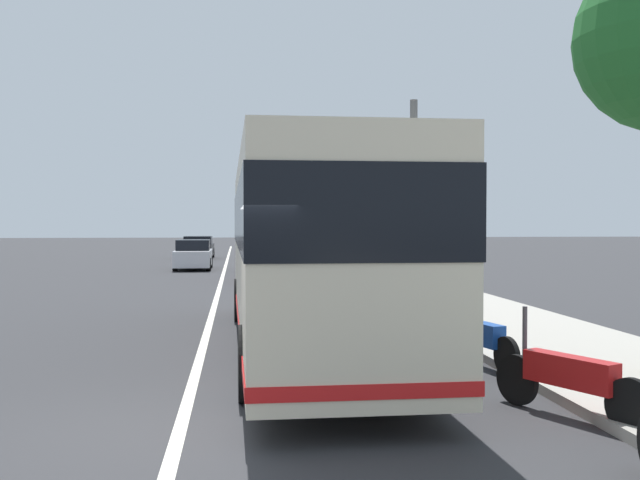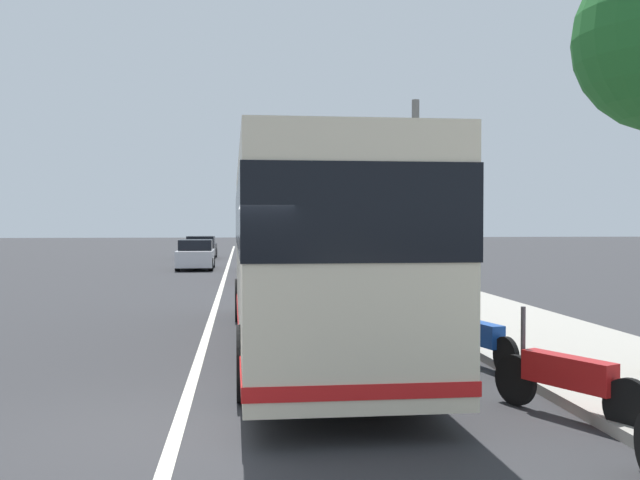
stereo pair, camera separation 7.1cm
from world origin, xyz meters
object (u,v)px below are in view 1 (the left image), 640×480
object	(u,v)px
car_far_distant	(271,256)
car_oncoming	(193,255)
car_side_street	(277,264)
motorcycle_mid_row	(479,338)
motorcycle_nearest_curb	(569,379)
car_behind_bus	(198,248)
coach_bus	(305,243)
utility_pole	(413,194)

from	to	relation	value
car_far_distant	car_oncoming	world-z (taller)	car_far_distant
car_side_street	motorcycle_mid_row	bearing A→B (deg)	-171.52
motorcycle_nearest_curb	car_oncoming	world-z (taller)	car_oncoming
car_oncoming	motorcycle_mid_row	bearing A→B (deg)	12.97
car_far_distant	car_behind_bus	xyz separation A→B (m)	(13.34, 4.15, -0.06)
motorcycle_nearest_curb	coach_bus	bearing A→B (deg)	1.36
coach_bus	utility_pole	world-z (taller)	utility_pole
motorcycle_mid_row	coach_bus	bearing A→B (deg)	38.40
coach_bus	car_oncoming	size ratio (longest dim) A/B	2.90
car_far_distant	car_oncoming	size ratio (longest dim) A/B	1.09
motorcycle_nearest_curb	car_far_distant	distance (m)	27.03
motorcycle_nearest_curb	car_far_distant	size ratio (longest dim) A/B	0.45
motorcycle_mid_row	car_far_distant	xyz separation A→B (m)	(23.76, 2.27, 0.29)
car_oncoming	car_far_distant	bearing A→B (deg)	62.37
car_side_street	utility_pole	distance (m)	6.53
motorcycle_mid_row	car_side_street	bearing A→B (deg)	-5.87
utility_pole	car_far_distant	bearing A→B (deg)	25.43
motorcycle_mid_row	car_behind_bus	bearing A→B (deg)	-3.44
coach_bus	car_oncoming	bearing A→B (deg)	7.64
coach_bus	car_side_street	xyz separation A→B (m)	(15.72, -0.32, -1.25)
coach_bus	motorcycle_mid_row	bearing A→B (deg)	-128.97
car_side_street	car_behind_bus	bearing A→B (deg)	13.12
coach_bus	utility_pole	bearing A→B (deg)	-23.18
motorcycle_nearest_curb	utility_pole	bearing A→B (deg)	-33.09
car_far_distant	car_oncoming	distance (m)	4.27
motorcycle_nearest_curb	car_behind_bus	xyz separation A→B (m)	(40.27, 6.44, 0.21)
motorcycle_mid_row	car_far_distant	world-z (taller)	car_far_distant
motorcycle_nearest_curb	car_behind_bus	size ratio (longest dim) A/B	0.48
car_oncoming	utility_pole	distance (m)	14.62
car_oncoming	motorcycle_nearest_curb	bearing A→B (deg)	11.59
car_behind_bus	utility_pole	distance (m)	24.79
utility_pole	motorcycle_nearest_curb	bearing A→B (deg)	172.32
motorcycle_nearest_curb	motorcycle_mid_row	world-z (taller)	motorcycle_nearest_curb
coach_bus	car_oncoming	distance (m)	23.92
car_side_street	coach_bus	bearing A→B (deg)	179.91
car_behind_bus	coach_bus	bearing A→B (deg)	6.94
car_far_distant	car_behind_bus	size ratio (longest dim) A/B	1.06
motorcycle_nearest_curb	car_oncoming	bearing A→B (deg)	-13.51
motorcycle_nearest_curb	car_behind_bus	world-z (taller)	car_behind_bus
motorcycle_nearest_curb	car_oncoming	size ratio (longest dim) A/B	0.49
car_far_distant	utility_pole	bearing A→B (deg)	-154.29
coach_bus	motorcycle_nearest_curb	distance (m)	6.06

